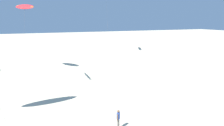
{
  "coord_description": "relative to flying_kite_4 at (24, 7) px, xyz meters",
  "views": [
    {
      "loc": [
        -7.34,
        -0.29,
        9.16
      ],
      "look_at": [
        0.79,
        18.26,
        4.96
      ],
      "focal_mm": 33.88,
      "sensor_mm": 36.0,
      "label": 1
    }
  ],
  "objects": [
    {
      "name": "flying_kite_4",
      "position": [
        0.0,
        0.0,
        0.0
      ],
      "size": [
        3.67,
        11.99,
        11.92
      ],
      "color": "red",
      "rests_on": "ground"
    },
    {
      "name": "person_foreground_walker",
      "position": [
        5.92,
        -24.16,
        -10.29
      ],
      "size": [
        0.38,
        0.39,
        1.68
      ],
      "color": "slate",
      "rests_on": "ground"
    }
  ]
}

